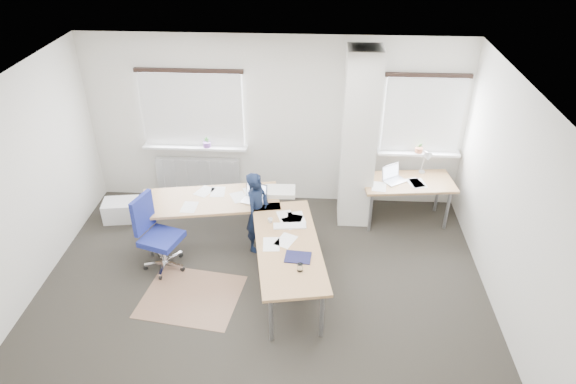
# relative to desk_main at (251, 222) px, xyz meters

# --- Properties ---
(ground) EXTENTS (6.00, 6.00, 0.00)m
(ground) POSITION_rel_desk_main_xyz_m (0.20, -0.74, -0.69)
(ground) COLOR #282520
(ground) RESTS_ON ground
(room_shell) EXTENTS (6.04, 5.04, 2.82)m
(room_shell) POSITION_rel_desk_main_xyz_m (0.38, -0.29, 1.05)
(room_shell) COLOR silver
(room_shell) RESTS_ON ground
(floor_mat) EXTENTS (1.38, 1.22, 0.01)m
(floor_mat) POSITION_rel_desk_main_xyz_m (-0.72, -0.78, -0.69)
(floor_mat) COLOR #876149
(floor_mat) RESTS_ON ground
(white_crate) EXTENTS (0.60, 0.46, 0.33)m
(white_crate) POSITION_rel_desk_main_xyz_m (-2.23, 0.96, -0.53)
(white_crate) COLOR white
(white_crate) RESTS_ON ground
(desk_main) EXTENTS (2.82, 2.63, 0.96)m
(desk_main) POSITION_rel_desk_main_xyz_m (0.00, 0.00, 0.00)
(desk_main) COLOR #956140
(desk_main) RESTS_ON ground
(desk_side) EXTENTS (1.47, 0.85, 1.22)m
(desk_side) POSITION_rel_desk_main_xyz_m (2.31, 1.18, -0.01)
(desk_side) COLOR #956140
(desk_side) RESTS_ON ground
(task_chair) EXTENTS (0.64, 0.62, 1.12)m
(task_chair) POSITION_rel_desk_main_xyz_m (-1.26, -0.18, -0.38)
(task_chair) COLOR navy
(task_chair) RESTS_ON ground
(person) EXTENTS (0.46, 0.54, 1.25)m
(person) POSITION_rel_desk_main_xyz_m (0.05, 0.34, -0.07)
(person) COLOR black
(person) RESTS_ON ground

